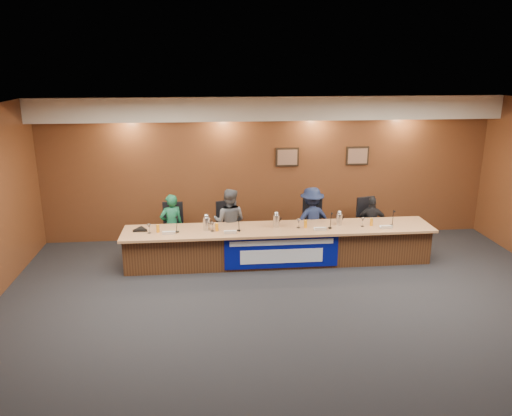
# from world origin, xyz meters

# --- Properties ---
(floor) EXTENTS (10.00, 10.00, 0.00)m
(floor) POSITION_xyz_m (0.00, 0.00, 0.00)
(floor) COLOR black
(floor) RESTS_ON ground
(ceiling) EXTENTS (10.00, 8.00, 0.04)m
(ceiling) POSITION_xyz_m (0.00, 0.00, 3.20)
(ceiling) COLOR silver
(ceiling) RESTS_ON wall_back
(wall_back) EXTENTS (10.00, 0.04, 3.20)m
(wall_back) POSITION_xyz_m (0.00, 4.00, 1.60)
(wall_back) COLOR #592F18
(wall_back) RESTS_ON floor
(soffit) EXTENTS (10.00, 0.50, 0.50)m
(soffit) POSITION_xyz_m (0.00, 3.75, 2.95)
(soffit) COLOR beige
(soffit) RESTS_ON wall_back
(dais_body) EXTENTS (6.00, 0.80, 0.70)m
(dais_body) POSITION_xyz_m (0.00, 2.40, 0.35)
(dais_body) COLOR #4B2A15
(dais_body) RESTS_ON floor
(dais_top) EXTENTS (6.10, 0.95, 0.05)m
(dais_top) POSITION_xyz_m (0.00, 2.35, 0.72)
(dais_top) COLOR #B0784C
(dais_top) RESTS_ON dais_body
(banner) EXTENTS (2.20, 0.02, 0.65)m
(banner) POSITION_xyz_m (0.00, 1.99, 0.38)
(banner) COLOR #030B77
(banner) RESTS_ON dais_body
(banner_text_upper) EXTENTS (2.00, 0.01, 0.10)m
(banner_text_upper) POSITION_xyz_m (0.00, 1.97, 0.58)
(banner_text_upper) COLOR silver
(banner_text_upper) RESTS_ON banner
(banner_text_lower) EXTENTS (1.60, 0.01, 0.28)m
(banner_text_lower) POSITION_xyz_m (0.00, 1.97, 0.30)
(banner_text_lower) COLOR silver
(banner_text_lower) RESTS_ON banner
(wall_photo_left) EXTENTS (0.52, 0.04, 0.42)m
(wall_photo_left) POSITION_xyz_m (0.40, 3.97, 1.85)
(wall_photo_left) COLOR black
(wall_photo_left) RESTS_ON wall_back
(wall_photo_right) EXTENTS (0.52, 0.04, 0.42)m
(wall_photo_right) POSITION_xyz_m (2.00, 3.97, 1.85)
(wall_photo_right) COLOR black
(wall_photo_right) RESTS_ON wall_back
(panelist_a) EXTENTS (0.56, 0.47, 1.32)m
(panelist_a) POSITION_xyz_m (-2.14, 2.97, 0.66)
(panelist_a) COLOR #125133
(panelist_a) RESTS_ON floor
(panelist_b) EXTENTS (0.81, 0.70, 1.41)m
(panelist_b) POSITION_xyz_m (-0.95, 2.97, 0.70)
(panelist_b) COLOR #4F5155
(panelist_b) RESTS_ON floor
(panelist_c) EXTENTS (0.99, 0.70, 1.39)m
(panelist_c) POSITION_xyz_m (0.78, 2.97, 0.70)
(panelist_c) COLOR #131C39
(panelist_c) RESTS_ON floor
(panelist_d) EXTENTS (0.72, 0.41, 1.15)m
(panelist_d) POSITION_xyz_m (2.09, 2.97, 0.58)
(panelist_d) COLOR black
(panelist_d) RESTS_ON floor
(office_chair_a) EXTENTS (0.51, 0.51, 0.08)m
(office_chair_a) POSITION_xyz_m (-2.14, 3.07, 0.48)
(office_chair_a) COLOR black
(office_chair_a) RESTS_ON floor
(office_chair_b) EXTENTS (0.60, 0.60, 0.08)m
(office_chair_b) POSITION_xyz_m (-0.95, 3.07, 0.48)
(office_chair_b) COLOR black
(office_chair_b) RESTS_ON floor
(office_chair_c) EXTENTS (0.62, 0.62, 0.08)m
(office_chair_c) POSITION_xyz_m (0.78, 3.07, 0.48)
(office_chair_c) COLOR black
(office_chair_c) RESTS_ON floor
(office_chair_d) EXTENTS (0.59, 0.59, 0.08)m
(office_chair_d) POSITION_xyz_m (2.09, 3.07, 0.48)
(office_chair_d) COLOR black
(office_chair_d) RESTS_ON floor
(nameplate_a) EXTENTS (0.24, 0.08, 0.10)m
(nameplate_a) POSITION_xyz_m (-2.14, 2.14, 0.80)
(nameplate_a) COLOR white
(nameplate_a) RESTS_ON dais_top
(microphone_a) EXTENTS (0.07, 0.07, 0.02)m
(microphone_a) POSITION_xyz_m (-1.98, 2.28, 0.76)
(microphone_a) COLOR black
(microphone_a) RESTS_ON dais_top
(juice_glass_a) EXTENTS (0.06, 0.06, 0.15)m
(juice_glass_a) POSITION_xyz_m (-2.35, 2.31, 0.82)
(juice_glass_a) COLOR orange
(juice_glass_a) RESTS_ON dais_top
(water_glass_a) EXTENTS (0.08, 0.08, 0.18)m
(water_glass_a) POSITION_xyz_m (-2.51, 2.27, 0.84)
(water_glass_a) COLOR silver
(water_glass_a) RESTS_ON dais_top
(nameplate_b) EXTENTS (0.24, 0.08, 0.10)m
(nameplate_b) POSITION_xyz_m (-0.98, 2.06, 0.80)
(nameplate_b) COLOR white
(nameplate_b) RESTS_ON dais_top
(microphone_b) EXTENTS (0.07, 0.07, 0.02)m
(microphone_b) POSITION_xyz_m (-0.81, 2.24, 0.76)
(microphone_b) COLOR black
(microphone_b) RESTS_ON dais_top
(juice_glass_b) EXTENTS (0.06, 0.06, 0.15)m
(juice_glass_b) POSITION_xyz_m (-1.23, 2.28, 0.82)
(juice_glass_b) COLOR orange
(juice_glass_b) RESTS_ON dais_top
(water_glass_b) EXTENTS (0.08, 0.08, 0.18)m
(water_glass_b) POSITION_xyz_m (-1.31, 2.27, 0.84)
(water_glass_b) COLOR silver
(water_glass_b) RESTS_ON dais_top
(nameplate_c) EXTENTS (0.24, 0.08, 0.10)m
(nameplate_c) POSITION_xyz_m (0.77, 2.09, 0.80)
(nameplate_c) COLOR white
(nameplate_c) RESTS_ON dais_top
(microphone_c) EXTENTS (0.07, 0.07, 0.02)m
(microphone_c) POSITION_xyz_m (0.99, 2.22, 0.76)
(microphone_c) COLOR black
(microphone_c) RESTS_ON dais_top
(juice_glass_c) EXTENTS (0.06, 0.06, 0.15)m
(juice_glass_c) POSITION_xyz_m (0.52, 2.31, 0.82)
(juice_glass_c) COLOR orange
(juice_glass_c) RESTS_ON dais_top
(water_glass_c) EXTENTS (0.08, 0.08, 0.18)m
(water_glass_c) POSITION_xyz_m (0.38, 2.31, 0.84)
(water_glass_c) COLOR silver
(water_glass_c) RESTS_ON dais_top
(nameplate_d) EXTENTS (0.24, 0.08, 0.10)m
(nameplate_d) POSITION_xyz_m (2.08, 2.07, 0.80)
(nameplate_d) COLOR white
(nameplate_d) RESTS_ON dais_top
(microphone_d) EXTENTS (0.07, 0.07, 0.02)m
(microphone_d) POSITION_xyz_m (2.24, 2.25, 0.76)
(microphone_d) COLOR black
(microphone_d) RESTS_ON dais_top
(juice_glass_d) EXTENTS (0.06, 0.06, 0.15)m
(juice_glass_d) POSITION_xyz_m (1.85, 2.31, 0.82)
(juice_glass_d) COLOR orange
(juice_glass_d) RESTS_ON dais_top
(water_glass_d) EXTENTS (0.08, 0.08, 0.18)m
(water_glass_d) POSITION_xyz_m (1.65, 2.26, 0.84)
(water_glass_d) COLOR silver
(water_glass_d) RESTS_ON dais_top
(carafe_left) EXTENTS (0.13, 0.13, 0.26)m
(carafe_left) POSITION_xyz_m (-1.42, 2.34, 0.88)
(carafe_left) COLOR silver
(carafe_left) RESTS_ON dais_top
(carafe_mid) EXTENTS (0.13, 0.13, 0.25)m
(carafe_mid) POSITION_xyz_m (-0.05, 2.41, 0.88)
(carafe_mid) COLOR silver
(carafe_mid) RESTS_ON dais_top
(carafe_right) EXTENTS (0.12, 0.12, 0.23)m
(carafe_right) POSITION_xyz_m (1.22, 2.41, 0.87)
(carafe_right) COLOR silver
(carafe_right) RESTS_ON dais_top
(speakerphone) EXTENTS (0.32, 0.32, 0.05)m
(speakerphone) POSITION_xyz_m (-2.70, 2.44, 0.78)
(speakerphone) COLOR black
(speakerphone) RESTS_ON dais_top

